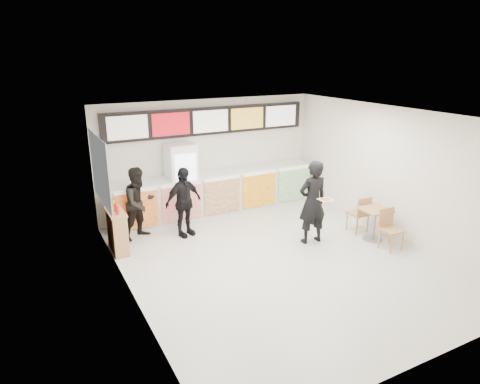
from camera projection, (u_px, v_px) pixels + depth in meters
floor at (279, 261)px, 8.84m from camera, size 7.00×7.00×0.00m
ceiling at (284, 116)px, 7.91m from camera, size 7.00×7.00×0.00m
wall_back at (209, 156)px, 11.32m from camera, size 6.00×0.00×6.00m
wall_left at (128, 219)px, 7.05m from camera, size 0.00×7.00×7.00m
wall_right at (393, 174)px, 9.70m from camera, size 0.00×7.00×7.00m
service_counter at (216, 194)px, 11.26m from camera, size 5.56×0.77×1.14m
menu_board at (210, 121)px, 10.95m from camera, size 5.50×0.14×0.70m
drinks_fridge at (182, 183)px, 10.73m from camera, size 0.70×0.67×2.00m
mirror_panel at (100, 170)px, 9.04m from camera, size 0.01×2.00×1.50m
customer_main at (312, 202)px, 9.48m from camera, size 0.72×0.50×1.90m
customer_left at (139, 203)px, 9.76m from camera, size 1.01×0.92×1.69m
customer_mid at (184, 202)px, 9.86m from camera, size 1.04×0.66×1.65m
pizza_slice at (326, 199)px, 9.04m from camera, size 0.36×0.36×0.02m
cafe_table at (374, 218)px, 9.71m from camera, size 0.63×1.55×0.90m
condiment_ledge at (117, 231)px, 9.16m from camera, size 0.34×0.83×1.10m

